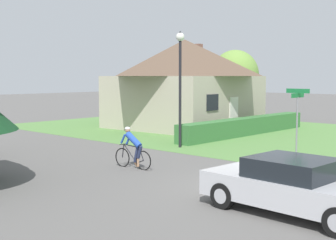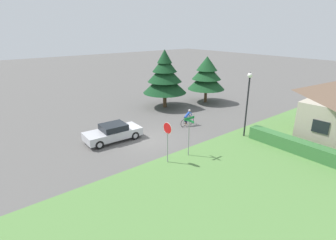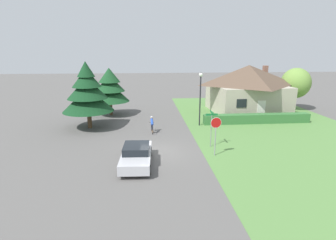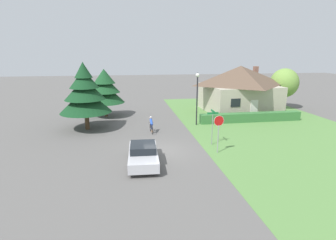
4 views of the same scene
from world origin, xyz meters
name	(u,v)px [view 1 (image 1 of 4)]	position (x,y,z in m)	size (l,w,h in m)	color
ground_plane	(256,189)	(0.00, 0.00, 0.00)	(140.00, 140.00, 0.00)	#5B5956
grass_verge_right	(306,138)	(11.21, 4.00, 0.01)	(16.00, 36.00, 0.01)	#568442
cottage_house	(185,82)	(11.32, 12.41, 2.87)	(9.21, 8.35, 5.54)	#B2A893
hedge_row	(246,126)	(10.41, 7.15, 0.47)	(10.91, 0.90, 0.94)	#387038
sedan_left_lane	(294,187)	(-1.46, -1.95, 0.65)	(2.06, 4.42, 1.32)	#BCBCC1
cyclist	(133,148)	(-0.28, 4.83, 0.71)	(0.44, 1.70, 1.47)	black
street_lamp	(180,68)	(4.43, 6.77, 3.59)	(0.38, 0.38, 5.23)	black
street_name_sign	(297,113)	(4.10, 0.88, 1.92)	(0.90, 0.90, 2.78)	gray
deciduous_tree_right	(235,75)	(17.48, 12.81, 3.32)	(3.49, 3.49, 5.16)	#4C3823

